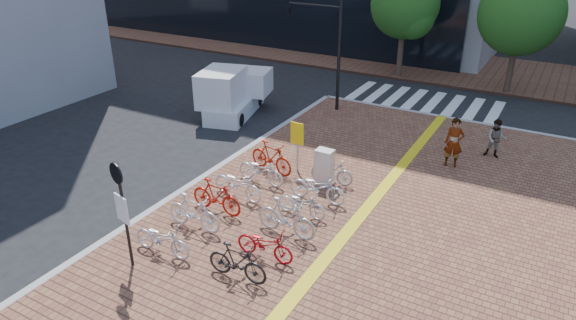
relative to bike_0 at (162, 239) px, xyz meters
The scene contains 25 objects.
ground 3.42m from the bike_0, 52.38° to the left, with size 120.00×120.00×0.00m, color black.
kerb_west 3.10m from the bike_0, 129.81° to the right, with size 0.25×34.00×0.15m, color gray.
kerb_north 15.52m from the bike_0, 70.99° to the left, with size 14.00×0.25×0.15m, color gray.
far_sidewalk 23.75m from the bike_0, 85.05° to the left, with size 70.00×8.00×0.15m, color brown.
crosswalk 16.87m from the bike_0, 81.30° to the left, with size 7.50×4.00×0.01m.
street_trees 21.61m from the bike_0, 70.58° to the left, with size 16.20×4.60×6.35m.
bike_0 is the anchor object (origin of this frame).
bike_1 1.43m from the bike_0, 91.59° to the left, with size 0.53×1.88×1.13m, color white.
bike_2 2.53m from the bike_0, 90.56° to the left, with size 0.53×1.86×1.12m, color #B4190C.
bike_3 3.62m from the bike_0, 89.28° to the left, with size 0.68×1.96×1.03m, color white.
bike_4 4.89m from the bike_0, 88.27° to the left, with size 0.65×1.86×0.98m, color silver.
bike_5 5.81m from the bike_0, 89.92° to the left, with size 0.54×1.92×1.15m, color #AA1E0C.
bike_6 2.44m from the bike_0, ahead, with size 0.49×1.72×1.03m, color black.
bike_7 2.86m from the bike_0, 25.20° to the left, with size 0.60×1.72×0.91m, color #AB0C16.
bike_8 3.55m from the bike_0, 44.70° to the left, with size 0.55×1.94×1.17m, color #B8B9BD.
bike_9 4.39m from the bike_0, 56.56° to the left, with size 0.58×1.65×0.87m, color silver.
bike_10 5.31m from the bike_0, 62.67° to the left, with size 0.68×1.95×1.03m, color silver.
bike_11 6.49m from the bike_0, 68.96° to the left, with size 0.44×1.55×0.93m, color #AAAAAF.
pedestrian_a 11.11m from the bike_0, 59.48° to the left, with size 0.69×0.45×1.88m, color gray.
pedestrian_b 13.09m from the bike_0, 58.26° to the left, with size 0.75×0.58×1.54m, color #535869.
utility_box 6.24m from the bike_0, 70.12° to the left, with size 0.60×0.44×1.32m, color silver.
yellow_sign 6.43m from the bike_0, 82.76° to the left, with size 0.52×0.12×1.90m.
notice_sign 1.73m from the bike_0, 113.75° to the right, with size 0.56×0.20×3.08m.
traffic_light_pole 13.58m from the bike_0, 98.26° to the left, with size 2.84×1.09×5.29m.
box_truck 11.41m from the bike_0, 114.94° to the left, with size 2.69×4.28×2.30m.
Camera 1 is at (6.78, -11.21, 8.70)m, focal length 32.00 mm.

